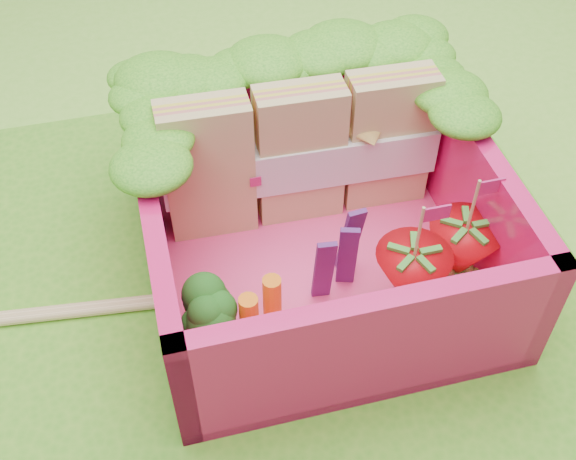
# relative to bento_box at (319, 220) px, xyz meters

# --- Properties ---
(ground) EXTENTS (14.00, 14.00, 0.00)m
(ground) POSITION_rel_bento_box_xyz_m (-0.25, -0.07, -0.31)
(ground) COLOR #80D43B
(ground) RESTS_ON ground
(placemat) EXTENTS (2.60, 2.60, 0.03)m
(placemat) POSITION_rel_bento_box_xyz_m (-0.25, -0.07, -0.29)
(placemat) COLOR #55AA26
(placemat) RESTS_ON ground
(bento_floor) EXTENTS (1.30, 1.30, 0.05)m
(bento_floor) POSITION_rel_bento_box_xyz_m (0.00, 0.00, -0.25)
(bento_floor) COLOR #FF4185
(bento_floor) RESTS_ON placemat
(bento_box) EXTENTS (1.30, 1.30, 0.55)m
(bento_box) POSITION_rel_bento_box_xyz_m (0.00, 0.00, 0.00)
(bento_box) COLOR #DD125A
(bento_box) RESTS_ON placemat
(lettuce_ruffle) EXTENTS (1.43, 0.83, 0.11)m
(lettuce_ruffle) POSITION_rel_bento_box_xyz_m (-0.00, 0.50, 0.33)
(lettuce_ruffle) COLOR #1D7C16
(lettuce_ruffle) RESTS_ON bento_box
(sandwich_stack) EXTENTS (1.12, 0.20, 0.62)m
(sandwich_stack) POSITION_rel_bento_box_xyz_m (0.01, 0.30, 0.08)
(sandwich_stack) COLOR tan
(sandwich_stack) RESTS_ON bento_floor
(broccoli) EXTENTS (0.33, 0.33, 0.27)m
(broccoli) POSITION_rel_bento_box_xyz_m (-0.49, -0.33, -0.03)
(broccoli) COLOR #76A650
(broccoli) RESTS_ON bento_floor
(carrot_sticks) EXTENTS (0.17, 0.16, 0.27)m
(carrot_sticks) POSITION_rel_bento_box_xyz_m (-0.30, -0.30, -0.10)
(carrot_sticks) COLOR orange
(carrot_sticks) RESTS_ON bento_floor
(purple_wedges) EXTENTS (0.21, 0.15, 0.38)m
(purple_wedges) POSITION_rel_bento_box_xyz_m (0.04, -0.16, -0.04)
(purple_wedges) COLOR #561B60
(purple_wedges) RESTS_ON bento_floor
(strawberry_left) EXTENTS (0.28, 0.28, 0.52)m
(strawberry_left) POSITION_rel_bento_box_xyz_m (0.26, -0.30, -0.08)
(strawberry_left) COLOR red
(strawberry_left) RESTS_ON bento_floor
(strawberry_right) EXTENTS (0.28, 0.28, 0.52)m
(strawberry_right) POSITION_rel_bento_box_xyz_m (0.50, -0.22, -0.08)
(strawberry_right) COLOR red
(strawberry_right) RESTS_ON bento_floor
(snap_peas) EXTENTS (0.64, 0.39, 0.05)m
(snap_peas) POSITION_rel_bento_box_xyz_m (0.33, -0.31, -0.20)
(snap_peas) COLOR #5DA032
(snap_peas) RESTS_ON bento_floor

